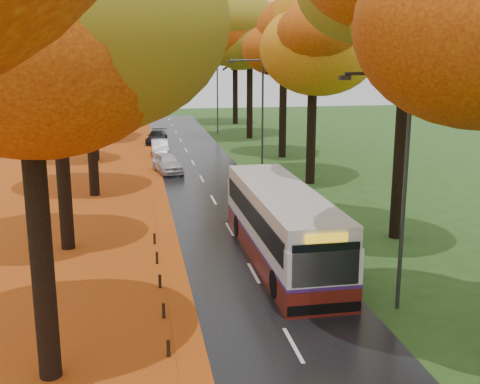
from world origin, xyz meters
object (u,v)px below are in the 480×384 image
object	(u,v)px
streetlamp_far	(215,88)
bus	(282,223)
car_white	(168,163)
car_dark	(157,137)
streetlamp_near	(398,174)
car_silver	(160,147)
streetlamp_mid	(259,109)

from	to	relation	value
streetlamp_far	bus	size ratio (longest dim) A/B	0.70
car_white	car_dark	size ratio (longest dim) A/B	0.98
streetlamp_near	car_white	size ratio (longest dim) A/B	2.00
streetlamp_near	car_silver	distance (m)	32.77
streetlamp_near	streetlamp_mid	bearing A→B (deg)	90.00
streetlamp_far	car_dark	world-z (taller)	streetlamp_far
streetlamp_mid	streetlamp_far	distance (m)	22.00
streetlamp_far	car_white	bearing A→B (deg)	-107.35
bus	car_white	xyz separation A→B (m)	(-3.58, 19.18, -0.89)
car_white	car_silver	bearing A→B (deg)	80.64
car_white	bus	bearing A→B (deg)	-90.42
streetlamp_mid	car_dark	bearing A→B (deg)	111.04
streetlamp_near	streetlamp_far	bearing A→B (deg)	90.00
streetlamp_far	car_white	distance (m)	20.80
streetlamp_mid	bus	bearing A→B (deg)	-98.54
car_silver	streetlamp_near	bearing A→B (deg)	-78.91
streetlamp_near	car_dark	bearing A→B (deg)	99.32
streetlamp_mid	car_dark	xyz separation A→B (m)	(-6.30, 16.37, -4.08)
streetlamp_mid	streetlamp_far	size ratio (longest dim) A/B	1.00
streetlamp_mid	car_dark	distance (m)	18.01
streetlamp_far	bus	xyz separation A→B (m)	(-2.50, -38.66, -3.10)
car_silver	car_dark	bearing A→B (deg)	89.92
bus	car_silver	world-z (taller)	bus
car_dark	bus	bearing A→B (deg)	-72.93
streetlamp_mid	bus	xyz separation A→B (m)	(-2.50, -16.66, -3.10)
streetlamp_near	bus	size ratio (longest dim) A/B	0.70
streetlamp_near	bus	xyz separation A→B (m)	(-2.50, 5.34, -3.10)
streetlamp_mid	car_dark	size ratio (longest dim) A/B	1.96
car_white	car_silver	world-z (taller)	car_white
streetlamp_near	streetlamp_far	world-z (taller)	same
bus	car_dark	xyz separation A→B (m)	(-3.79, 33.03, -0.98)
bus	car_silver	distance (m)	26.85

